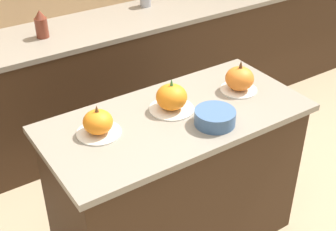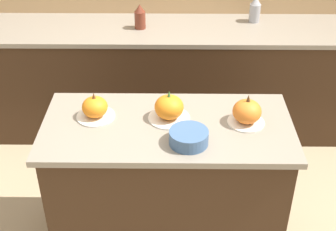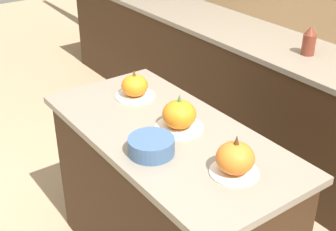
% 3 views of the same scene
% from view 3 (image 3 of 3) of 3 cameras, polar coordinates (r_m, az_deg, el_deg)
% --- Properties ---
extents(kitchen_island, '(1.37, 0.66, 0.89)m').
position_cam_3_polar(kitchen_island, '(2.44, -0.05, -10.87)').
color(kitchen_island, '#382314').
rests_on(kitchen_island, ground_plane).
extents(back_counter, '(6.00, 0.60, 0.91)m').
position_cam_3_polar(back_counter, '(3.20, 18.56, -1.72)').
color(back_counter, '#382314').
rests_on(back_counter, ground_plane).
extents(pumpkin_cake_left, '(0.21, 0.21, 0.16)m').
position_cam_3_polar(pumpkin_cake_left, '(2.49, -4.07, 3.50)').
color(pumpkin_cake_left, silver).
rests_on(pumpkin_cake_left, kitchen_island).
extents(pumpkin_cake_center, '(0.23, 0.23, 0.18)m').
position_cam_3_polar(pumpkin_cake_center, '(2.18, 1.38, -0.03)').
color(pumpkin_cake_center, silver).
rests_on(pumpkin_cake_center, kitchen_island).
extents(pumpkin_cake_right, '(0.20, 0.20, 0.18)m').
position_cam_3_polar(pumpkin_cake_right, '(1.89, 8.19, -5.29)').
color(pumpkin_cake_right, silver).
rests_on(pumpkin_cake_right, kitchen_island).
extents(bottle_short, '(0.08, 0.08, 0.19)m').
position_cam_3_polar(bottle_short, '(3.10, 16.84, 8.69)').
color(bottle_short, maroon).
rests_on(bottle_short, back_counter).
extents(mixing_bowl, '(0.20, 0.20, 0.07)m').
position_cam_3_polar(mixing_bowl, '(2.01, -2.05, -3.71)').
color(mixing_bowl, '#3D5B84').
rests_on(mixing_bowl, kitchen_island).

